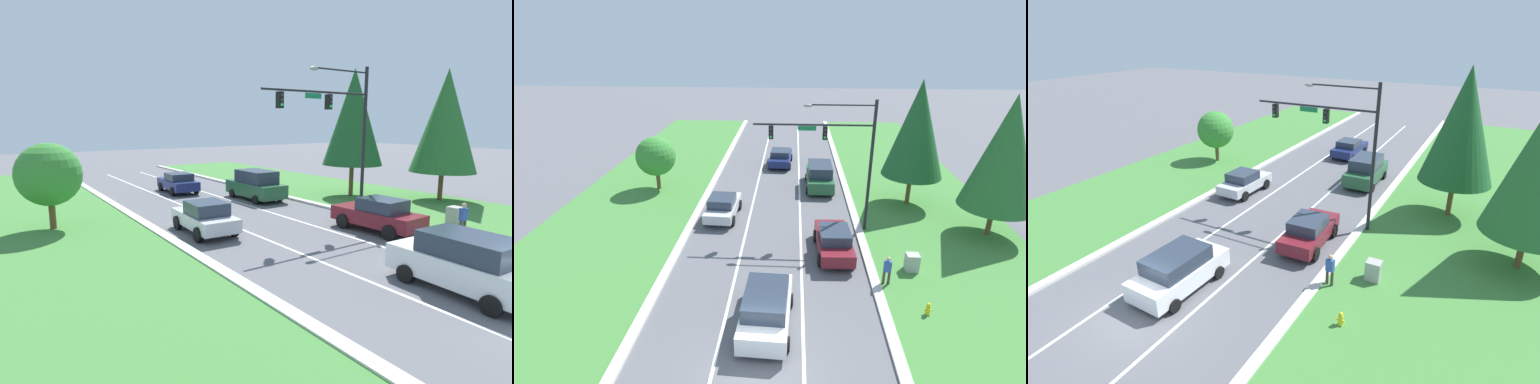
{
  "view_description": "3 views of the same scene",
  "coord_description": "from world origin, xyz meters",
  "views": [
    {
      "loc": [
        -12.41,
        -3.85,
        5.4
      ],
      "look_at": [
        0.24,
        14.85,
        1.53
      ],
      "focal_mm": 28.0,
      "sensor_mm": 36.0,
      "label": 1
    },
    {
      "loc": [
        1.15,
        -11.86,
        12.48
      ],
      "look_at": [
        -0.5,
        16.42,
        0.81
      ],
      "focal_mm": 28.0,
      "sensor_mm": 36.0,
      "label": 2
    },
    {
      "loc": [
        11.77,
        -8.73,
        11.27
      ],
      "look_at": [
        0.62,
        11.69,
        1.56
      ],
      "focal_mm": 28.0,
      "sensor_mm": 36.0,
      "label": 3
    }
  ],
  "objects": [
    {
      "name": "burgundy_sedan",
      "position": [
        3.7,
        8.95,
        0.88
      ],
      "size": [
        2.23,
        4.64,
        1.72
      ],
      "rotation": [
        0.0,
        0.0,
        0.04
      ],
      "color": "maroon",
      "rests_on": "ground_plane"
    },
    {
      "name": "oak_near_left_tree",
      "position": [
        -9.89,
        18.47,
        2.87
      ],
      "size": [
        3.18,
        3.18,
        4.47
      ],
      "color": "brown",
      "rests_on": "ground_plane"
    },
    {
      "name": "ground_plane",
      "position": [
        0.0,
        0.0,
        0.0
      ],
      "size": [
        160.0,
        160.0,
        0.0
      ],
      "primitive_type": "plane",
      "color": "#5B5B60"
    },
    {
      "name": "curb_strip_right",
      "position": [
        5.65,
        0.0,
        0.07
      ],
      "size": [
        0.5,
        90.0,
        0.15
      ],
      "color": "beige",
      "rests_on": "ground_plane"
    },
    {
      "name": "utility_cabinet",
      "position": [
        7.84,
        7.31,
        0.54
      ],
      "size": [
        0.7,
        0.6,
        1.08
      ],
      "color": "#9E9E99",
      "rests_on": "ground_plane"
    },
    {
      "name": "lane_stripe_inner_left",
      "position": [
        -1.8,
        0.0,
        0.0
      ],
      "size": [
        0.14,
        81.0,
        0.01
      ],
      "color": "white",
      "rests_on": "ground_plane"
    },
    {
      "name": "navy_sedan",
      "position": [
        0.0,
        25.51,
        0.8
      ],
      "size": [
        2.32,
        4.59,
        1.57
      ],
      "rotation": [
        0.0,
        0.0,
        -0.05
      ],
      "color": "navy",
      "rests_on": "ground_plane"
    },
    {
      "name": "conifer_near_right_tree",
      "position": [
        9.94,
        16.53,
        5.85
      ],
      "size": [
        4.32,
        4.32,
        9.31
      ],
      "color": "brown",
      "rests_on": "ground_plane"
    },
    {
      "name": "curb_strip_left",
      "position": [
        -5.65,
        0.0,
        0.07
      ],
      "size": [
        0.5,
        90.0,
        0.15
      ],
      "color": "beige",
      "rests_on": "ground_plane"
    },
    {
      "name": "pedestrian",
      "position": [
        6.17,
        5.95,
        0.94
      ],
      "size": [
        0.41,
        0.27,
        1.69
      ],
      "rotation": [
        0.0,
        0.0,
        3.0
      ],
      "color": "#42382D",
      "rests_on": "ground_plane"
    },
    {
      "name": "white_suv",
      "position": [
        0.14,
        2.55,
        0.97
      ],
      "size": [
        2.42,
        4.77,
        1.9
      ],
      "rotation": [
        0.0,
        0.0,
        -0.04
      ],
      "color": "white",
      "rests_on": "ground_plane"
    },
    {
      "name": "fire_hydrant",
      "position": [
        7.62,
        3.63,
        0.34
      ],
      "size": [
        0.34,
        0.2,
        0.7
      ],
      "color": "gold",
      "rests_on": "ground_plane"
    },
    {
      "name": "lane_stripe_inner_right",
      "position": [
        1.8,
        0.0,
        0.0
      ],
      "size": [
        0.14,
        81.0,
        0.01
      ],
      "color": "white",
      "rests_on": "ground_plane"
    },
    {
      "name": "silver_sedan",
      "position": [
        -3.68,
        13.57,
        0.83
      ],
      "size": [
        2.26,
        4.4,
        1.63
      ],
      "rotation": [
        0.0,
        0.0,
        -0.04
      ],
      "color": "silver",
      "rests_on": "ground_plane"
    },
    {
      "name": "forest_suv",
      "position": [
        3.46,
        19.64,
        1.06
      ],
      "size": [
        2.3,
        5.01,
        2.12
      ],
      "rotation": [
        0.0,
        0.0,
        -0.0
      ],
      "color": "#235633",
      "rests_on": "ground_plane"
    },
    {
      "name": "traffic_signal_mast",
      "position": [
        4.03,
        12.12,
        5.67
      ],
      "size": [
        7.43,
        0.41,
        8.6
      ],
      "color": "black",
      "rests_on": "ground_plane"
    }
  ]
}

